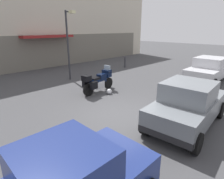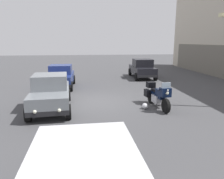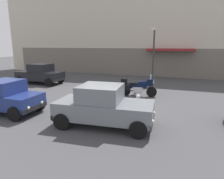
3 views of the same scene
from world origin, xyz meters
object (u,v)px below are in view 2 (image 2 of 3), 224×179
Objects in this scene: motorcycle at (158,95)px; car_hatchback_near at (51,93)px; helmet at (145,106)px; car_compact_side at (61,76)px; car_wagon_end at (142,69)px.

car_hatchback_near is at bearing -99.88° from motorcycle.
motorcycle is 5.05m from car_hatchback_near.
car_compact_side reaches higher than helmet.
car_wagon_end is (-8.68, 2.19, 0.67)m from helmet.
car_wagon_end is (-8.50, 1.52, 0.19)m from motorcycle.
car_wagon_end reaches higher than helmet.
motorcycle is at bearing 104.59° from helmet.
motorcycle is at bearing 171.46° from car_wagon_end.
motorcycle is at bearing 44.96° from car_compact_side.
car_hatchback_near is at bearing -96.60° from helmet.
motorcycle is 0.84m from helmet.
motorcycle reaches higher than helmet.
car_hatchback_near is (-0.33, -5.04, 0.19)m from motorcycle.
helmet is 0.07× the size of car_wagon_end.
car_wagon_end is at bearing 137.35° from car_hatchback_near.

